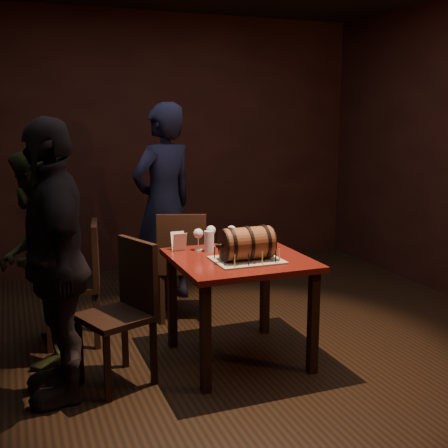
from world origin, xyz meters
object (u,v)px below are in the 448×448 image
at_px(person_back, 164,204).
at_px(person_left_rear, 37,257).
at_px(chair_back, 183,261).
at_px(chair_left_rear, 83,276).
at_px(chair_left_front, 126,304).
at_px(person_left_front, 55,262).
at_px(pub_table, 239,272).
at_px(pint_of_ale, 209,242).
at_px(barrel_cake, 247,243).
at_px(wine_glass_right, 231,231).
at_px(wine_glass_left, 198,235).
at_px(wine_glass_mid, 211,231).

height_order(person_back, person_left_rear, person_back).
xyz_separation_m(chair_back, chair_left_rear, (-0.83, -0.16, 0.00)).
bearing_deg(chair_left_front, person_left_front, -172.60).
height_order(pub_table, pint_of_ale, pint_of_ale).
bearing_deg(chair_left_rear, person_back, 41.08).
height_order(barrel_cake, person_left_front, person_left_front).
bearing_deg(chair_left_rear, wine_glass_right, -21.74).
height_order(wine_glass_left, person_back, person_back).
bearing_deg(chair_left_rear, wine_glass_mid, -21.66).
bearing_deg(pint_of_ale, wine_glass_left, 136.02).
height_order(wine_glass_mid, person_back, person_back).
distance_m(pint_of_ale, person_left_rear, 1.20).
height_order(pub_table, wine_glass_left, wine_glass_left).
bearing_deg(wine_glass_mid, wine_glass_left, -148.97).
bearing_deg(pint_of_ale, wine_glass_right, 20.85).
xyz_separation_m(chair_back, person_left_front, (-1.08, -0.96, 0.33)).
bearing_deg(chair_back, chair_left_rear, -169.31).
relative_size(chair_left_rear, person_left_front, 0.54).
bearing_deg(chair_back, pub_table, -80.47).
relative_size(chair_left_front, person_back, 0.51).
height_order(barrel_cake, chair_back, barrel_cake).
distance_m(chair_left_rear, person_left_rear, 0.46).
bearing_deg(wine_glass_right, wine_glass_left, -176.38).
bearing_deg(chair_left_front, person_back, 66.09).
bearing_deg(person_back, pint_of_ale, 65.66).
xyz_separation_m(pub_table, chair_left_front, (-0.80, -0.03, -0.12)).
bearing_deg(chair_left_front, pint_of_ale, 21.25).
bearing_deg(wine_glass_left, wine_glass_right, 3.62).
bearing_deg(wine_glass_left, person_left_rear, 169.84).
distance_m(wine_glass_mid, chair_back, 0.62).
distance_m(barrel_cake, chair_back, 1.06).
bearing_deg(chair_back, person_back, 90.27).
relative_size(wine_glass_left, chair_left_rear, 0.17).
bearing_deg(wine_glass_left, person_back, 87.42).
height_order(barrel_cake, wine_glass_right, barrel_cake).
bearing_deg(chair_back, wine_glass_left, -95.30).
xyz_separation_m(wine_glass_mid, person_left_rear, (-1.23, 0.12, -0.12)).
relative_size(barrel_cake, chair_back, 0.43).
xyz_separation_m(wine_glass_left, person_back, (0.05, 1.15, 0.05)).
xyz_separation_m(barrel_cake, wine_glass_right, (0.05, 0.42, -0.00)).
distance_m(barrel_cake, person_left_front, 1.24).
relative_size(person_back, person_left_rear, 1.21).
relative_size(chair_left_rear, person_back, 0.51).
distance_m(wine_glass_left, chair_back, 0.68).
relative_size(wine_glass_left, wine_glass_right, 1.00).
relative_size(barrel_cake, chair_left_rear, 0.43).
xyz_separation_m(barrel_cake, chair_left_rear, (-0.99, 0.83, -0.35)).
xyz_separation_m(wine_glass_right, pint_of_ale, (-0.20, -0.08, -0.05)).
bearing_deg(wine_glass_mid, chair_left_front, -151.57).
relative_size(wine_glass_left, person_left_front, 0.09).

